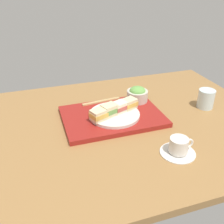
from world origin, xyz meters
TOP-DOWN VIEW (x-y plane):
  - ground_plane at (0.00, 0.00)cm, footprint 140.00×100.00cm
  - serving_tray at (1.50, -4.69)cm, footprint 44.66×31.02cm
  - sandwich_plate at (1.03, -3.11)cm, footprint 22.85×22.85cm
  - sandwich_nearmost at (-7.05, -5.88)cm, footprint 8.26×7.46cm
  - sandwich_inner_near at (-1.66, -4.03)cm, footprint 8.03×7.41cm
  - sandwich_inner_far at (3.73, -2.19)cm, footprint 8.06×7.41cm
  - sandwich_farmost at (9.12, -0.34)cm, footprint 8.20×7.42cm
  - salad_bowl at (-14.64, -14.01)cm, footprint 10.38×10.38cm
  - chopsticks_pair at (2.84, -18.23)cm, footprint 19.57×3.61cm
  - coffee_cup at (-13.75, 27.25)cm, footprint 13.22×13.22cm
  - drinking_glass at (-45.44, -0.90)cm, footprint 7.90×7.90cm

SIDE VIEW (x-z plane):
  - ground_plane at x=0.00cm, z-range -3.00..0.00cm
  - serving_tray at x=1.50cm, z-range 0.00..2.14cm
  - chopsticks_pair at x=2.84cm, z-range 2.14..2.84cm
  - coffee_cup at x=-13.75cm, z-range -0.54..5.98cm
  - sandwich_plate at x=1.03cm, z-range 2.14..3.47cm
  - drinking_glass at x=-45.44cm, z-range 0.00..9.22cm
  - salad_bowl at x=-14.64cm, z-range 1.92..9.50cm
  - sandwich_nearmost at x=-7.05cm, z-range 3.47..7.95cm
  - sandwich_inner_near at x=-1.66cm, z-range 3.47..8.04cm
  - sandwich_farmost at x=9.12cm, z-range 3.47..8.10cm
  - sandwich_inner_far at x=3.73cm, z-range 3.47..8.61cm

